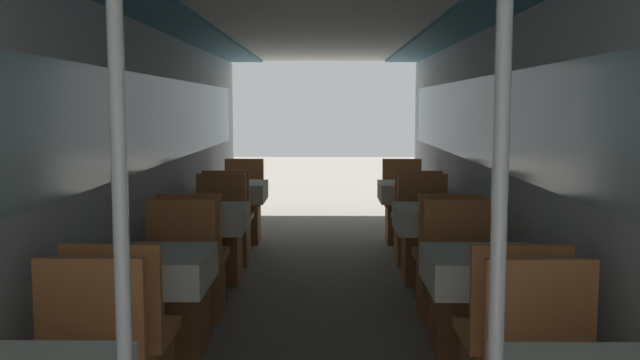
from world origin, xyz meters
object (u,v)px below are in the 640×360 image
object	(u,v)px
support_pole_right_0	(498,270)
chair_left_far_3	(243,216)
chair_right_near_3	(415,234)
dining_table_left_1	(153,275)
chair_right_far_3	(403,216)
dining_table_right_2	(435,223)
dining_table_left_3	(236,195)
chair_left_far_1	(176,303)
dining_table_left_2	(208,223)
support_pole_left_0	(122,269)
chair_left_near_2	(195,278)
dining_table_right_1	(483,276)
dining_table_right_3	(409,195)
chair_left_far_2	(219,247)
chair_right_far_2	(424,248)
chair_left_near_3	(229,234)
chair_right_far_1	(463,304)
chair_right_near_2	(446,279)

from	to	relation	value
support_pole_right_0	chair_left_far_3	bearing A→B (deg)	103.85
chair_left_far_3	chair_right_near_3	distance (m)	2.10
dining_table_left_1	chair_right_far_3	xyz separation A→B (m)	(1.79, 4.07, -0.31)
dining_table_left_1	dining_table_right_2	world-z (taller)	same
dining_table_left_3	chair_right_near_3	size ratio (longest dim) A/B	0.79
chair_right_far_3	chair_left_far_1	bearing A→B (deg)	63.04
dining_table_left_2	chair_right_far_3	bearing A→B (deg)	52.33
support_pole_left_0	chair_left_far_1	xyz separation A→B (m)	(-0.35, 2.31, -0.76)
chair_left_near_2	dining_table_left_3	distance (m)	2.33
chair_right_far_3	dining_table_right_1	bearing A→B (deg)	90.00
dining_table_right_3	chair_left_near_2	bearing A→B (deg)	-127.67
dining_table_right_2	chair_left_far_3	bearing A→B (deg)	127.67
chair_left_far_2	chair_right_far_3	distance (m)	2.50
chair_left_far_1	chair_left_far_3	bearing A→B (deg)	-90.00
dining_table_left_1	chair_right_far_3	bearing A→B (deg)	66.30
chair_left_far_2	chair_right_far_2	bearing A→B (deg)	-180.00
chair_left_far_1	dining_table_left_2	bearing A→B (deg)	-90.00
dining_table_left_1	chair_left_near_2	size ratio (longest dim) A/B	0.79
support_pole_left_0	support_pole_right_0	distance (m)	1.08
dining_table_left_1	chair_right_near_3	world-z (taller)	chair_right_near_3
dining_table_left_1	chair_left_far_2	bearing A→B (deg)	90.00
chair_left_far_2	dining_table_right_3	world-z (taller)	chair_left_far_2
chair_left_near_3	dining_table_right_3	size ratio (longest dim) A/B	1.26
chair_right_near_3	chair_left_near_3	bearing A→B (deg)	180.00
dining_table_left_1	dining_table_left_2	xyz separation A→B (m)	(0.00, 1.75, 0.00)
support_pole_left_0	chair_right_far_1	world-z (taller)	support_pole_left_0
dining_table_right_1	chair_right_near_2	world-z (taller)	chair_right_near_2
dining_table_left_1	dining_table_left_3	size ratio (longest dim) A/B	1.00
chair_left_near_3	chair_right_far_1	world-z (taller)	same
chair_left_far_3	chair_right_far_2	world-z (taller)	same
chair_left_near_2	chair_right_far_3	world-z (taller)	same
support_pole_right_0	chair_right_near_3	xyz separation A→B (m)	(0.35, 4.71, -0.76)
chair_left_far_1	chair_left_far_3	size ratio (longest dim) A/B	1.00
dining_table_right_2	chair_right_far_1	bearing A→B (deg)	-90.00
dining_table_left_3	chair_right_far_2	distance (m)	2.17
support_pole_right_0	chair_right_far_1	xyz separation A→B (m)	(0.35, 2.31, -0.76)
chair_right_near_3	support_pole_right_0	bearing A→B (deg)	-94.26
support_pole_right_0	chair_right_near_3	distance (m)	4.78
chair_left_far_1	chair_right_far_2	world-z (taller)	same
chair_right_far_2	dining_table_left_2	bearing A→B (deg)	17.34
chair_left_near_3	chair_right_far_1	bearing A→B (deg)	-53.29
dining_table_left_2	support_pole_right_0	size ratio (longest dim) A/B	0.35
dining_table_left_1	chair_right_far_3	distance (m)	4.45
chair_right_near_2	chair_right_far_3	size ratio (longest dim) A/B	1.00
support_pole_left_0	chair_right_far_3	xyz separation A→B (m)	(1.44, 5.82, -0.76)
dining_table_left_3	chair_left_near_2	bearing A→B (deg)	-90.00
chair_left_near_3	dining_table_right_2	xyz separation A→B (m)	(1.79, -1.20, 0.31)
support_pole_left_0	chair_left_far_2	size ratio (longest dim) A/B	2.28
dining_table_right_2	chair_right_far_3	size ratio (longest dim) A/B	0.79
chair_right_far_1	chair_right_near_3	bearing A→B (deg)	-90.00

